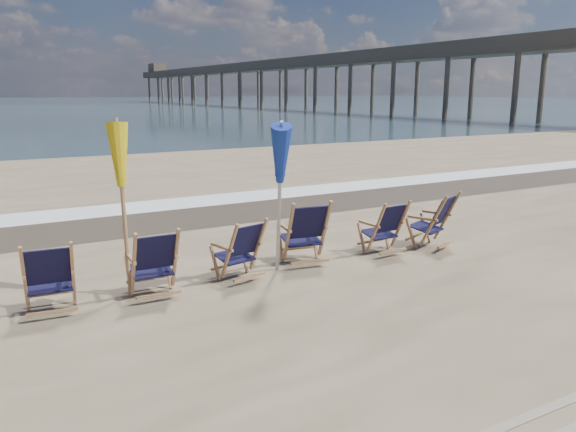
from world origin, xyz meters
name	(u,v)px	position (x,y,z in m)	size (l,w,h in m)	color
surf_foam	(168,204)	(0.00, 8.30, 0.00)	(200.00, 1.40, 0.01)	silver
wet_sand_strip	(188,216)	(0.00, 6.80, 0.00)	(200.00, 2.60, 0.00)	#42362A
beach_chair_0	(73,276)	(-3.10, 2.13, 0.49)	(0.63, 0.71, 0.98)	black
beach_chair_1	(176,261)	(-1.79, 2.10, 0.50)	(0.63, 0.71, 0.99)	black
beach_chair_2	(259,247)	(-0.48, 2.24, 0.47)	(0.60, 0.68, 0.94)	black
beach_chair_3	(325,232)	(0.74, 2.32, 0.54)	(0.69, 0.78, 1.08)	black
beach_chair_4	(401,226)	(2.22, 2.23, 0.48)	(0.61, 0.69, 0.96)	black
beach_chair_5	(447,218)	(3.26, 2.20, 0.51)	(0.65, 0.73, 1.02)	black
umbrella_yellow	(121,164)	(-2.34, 2.54, 1.79)	(0.30, 0.30, 2.32)	#AE7B4E
umbrella_blue	(279,153)	(-0.21, 2.09, 1.87)	(0.30, 0.30, 2.41)	#A5A5AD
fishing_pier	(277,78)	(38.00, 74.00, 4.65)	(4.40, 140.00, 9.30)	brown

